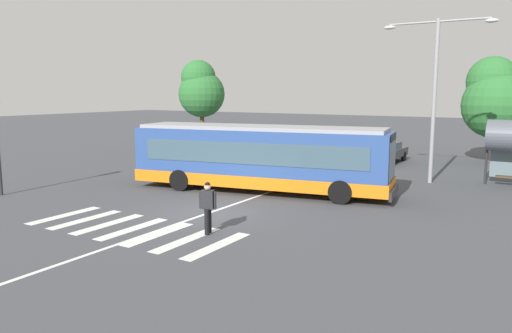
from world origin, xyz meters
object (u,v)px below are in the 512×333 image
at_px(twin_arm_street_lamp, 435,81).
at_px(background_tree_left, 201,89).
at_px(parked_car_charcoal, 385,151).
at_px(pedestrian_crossing_street, 208,205).
at_px(parked_car_champagne, 345,149).
at_px(background_tree_right, 495,98).
at_px(city_transit_bus, 260,158).
at_px(parked_car_red, 309,147).

height_order(twin_arm_street_lamp, background_tree_left, twin_arm_street_lamp).
xyz_separation_m(parked_car_charcoal, twin_arm_street_lamp, (4.13, -5.95, 4.37)).
distance_m(pedestrian_crossing_street, twin_arm_street_lamp, 14.51).
bearing_deg(twin_arm_street_lamp, parked_car_champagne, 139.56).
distance_m(background_tree_left, background_tree_right, 21.55).
bearing_deg(city_transit_bus, background_tree_left, 136.21).
bearing_deg(twin_arm_street_lamp, city_transit_bus, -133.96).
xyz_separation_m(parked_car_champagne, background_tree_left, (-12.61, 0.36, 4.04)).
distance_m(twin_arm_street_lamp, background_tree_right, 9.32).
bearing_deg(background_tree_left, twin_arm_street_lamp, -17.79).
height_order(pedestrian_crossing_street, background_tree_left, background_tree_left).
height_order(parked_car_charcoal, background_tree_right, background_tree_right).
relative_size(city_transit_bus, parked_car_charcoal, 2.73).
distance_m(parked_car_red, parked_car_champagne, 2.61).
height_order(city_transit_bus, background_tree_left, background_tree_left).
relative_size(twin_arm_street_lamp, background_tree_left, 1.14).
height_order(pedestrian_crossing_street, parked_car_champagne, pedestrian_crossing_street).
xyz_separation_m(pedestrian_crossing_street, twin_arm_street_lamp, (4.12, 13.27, 4.16)).
height_order(parked_car_champagne, twin_arm_street_lamp, twin_arm_street_lamp).
height_order(parked_car_red, background_tree_left, background_tree_left).
distance_m(pedestrian_crossing_street, background_tree_right, 23.37).
height_order(parked_car_red, parked_car_charcoal, same).
relative_size(city_transit_bus, pedestrian_crossing_street, 7.18).
xyz_separation_m(parked_car_red, background_tree_right, (11.35, 3.40, 3.44)).
bearing_deg(background_tree_right, city_transit_bus, -117.39).
xyz_separation_m(pedestrian_crossing_street, background_tree_left, (-15.41, 19.54, 3.83)).
distance_m(parked_car_red, background_tree_left, 10.81).
bearing_deg(pedestrian_crossing_street, twin_arm_street_lamp, 72.74).
bearing_deg(parked_car_red, pedestrian_crossing_street, -74.11).
height_order(pedestrian_crossing_street, background_tree_right, background_tree_right).
xyz_separation_m(parked_car_red, twin_arm_street_lamp, (9.52, -5.70, 4.37)).
distance_m(city_transit_bus, parked_car_red, 12.63).
height_order(twin_arm_street_lamp, background_tree_right, twin_arm_street_lamp).
relative_size(parked_car_champagne, twin_arm_street_lamp, 0.55).
bearing_deg(parked_car_champagne, parked_car_charcoal, 0.93).
xyz_separation_m(parked_car_champagne, twin_arm_street_lamp, (6.92, -5.90, 4.37)).
height_order(parked_car_red, parked_car_champagne, same).
bearing_deg(parked_car_champagne, pedestrian_crossing_street, -81.70).
height_order(city_transit_bus, parked_car_charcoal, city_transit_bus).
xyz_separation_m(parked_car_champagne, background_tree_right, (8.75, 3.19, 3.44)).
relative_size(parked_car_champagne, parked_car_charcoal, 1.00).
bearing_deg(pedestrian_crossing_street, background_tree_left, 128.26).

